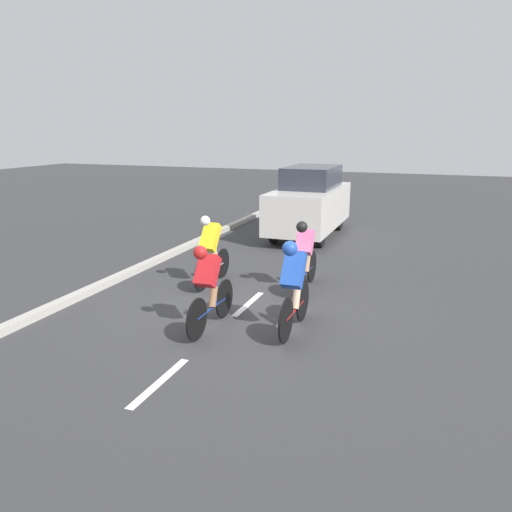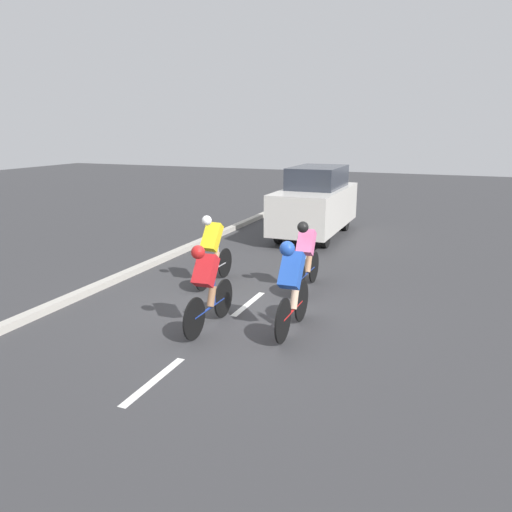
{
  "view_description": "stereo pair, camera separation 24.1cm",
  "coord_description": "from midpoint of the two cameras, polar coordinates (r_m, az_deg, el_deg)",
  "views": [
    {
      "loc": [
        -3.25,
        7.9,
        3.23
      ],
      "look_at": [
        -0.15,
        -0.39,
        0.95
      ],
      "focal_mm": 35.0,
      "sensor_mm": 36.0,
      "label": 1
    },
    {
      "loc": [
        -3.48,
        7.81,
        3.23
      ],
      "look_at": [
        -0.15,
        -0.39,
        0.95
      ],
      "focal_mm": 35.0,
      "sensor_mm": 36.0,
      "label": 2
    }
  ],
  "objects": [
    {
      "name": "lane_stripe_mid",
      "position": [
        9.47,
        -1.6,
        -5.48
      ],
      "size": [
        0.12,
        1.4,
        0.01
      ],
      "primitive_type": "cube",
      "color": "white",
      "rests_on": "ground"
    },
    {
      "name": "cyclist_red",
      "position": [
        8.11,
        -6.3,
        -3.3
      ],
      "size": [
        0.33,
        1.73,
        1.47
      ],
      "color": "black",
      "rests_on": "ground"
    },
    {
      "name": "lane_stripe_far",
      "position": [
        12.36,
        3.98,
        -0.72
      ],
      "size": [
        0.12,
        1.4,
        0.01
      ],
      "primitive_type": "cube",
      "color": "white",
      "rests_on": "ground"
    },
    {
      "name": "cyclist_pink",
      "position": [
        10.11,
        4.94,
        0.31
      ],
      "size": [
        0.34,
        1.69,
        1.47
      ],
      "color": "black",
      "rests_on": "ground"
    },
    {
      "name": "support_car",
      "position": [
        15.23,
        5.72,
        6.18
      ],
      "size": [
        1.7,
        4.18,
        2.11
      ],
      "color": "black",
      "rests_on": "ground"
    },
    {
      "name": "curb",
      "position": [
        11.0,
        -17.26,
        -2.91
      ],
      "size": [
        0.2,
        24.59,
        0.14
      ],
      "primitive_type": "cube",
      "color": "#B7B2A8",
      "rests_on": "ground"
    },
    {
      "name": "lane_stripe_near",
      "position": [
        6.87,
        -11.98,
        -13.92
      ],
      "size": [
        0.12,
        1.4,
        0.01
      ],
      "primitive_type": "cube",
      "color": "white",
      "rests_on": "ground"
    },
    {
      "name": "cyclist_blue",
      "position": [
        7.94,
        3.47,
        -3.19
      ],
      "size": [
        0.33,
        1.69,
        1.58
      ],
      "color": "black",
      "rests_on": "ground"
    },
    {
      "name": "ground_plane",
      "position": [
        9.14,
        -2.52,
        -6.27
      ],
      "size": [
        60.0,
        60.0,
        0.0
      ],
      "primitive_type": "plane",
      "color": "#38383A"
    },
    {
      "name": "cyclist_yellow",
      "position": [
        10.44,
        -5.84,
        0.87
      ],
      "size": [
        0.33,
        1.68,
        1.52
      ],
      "color": "black",
      "rests_on": "ground"
    }
  ]
}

